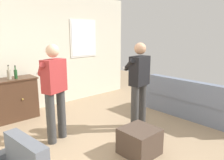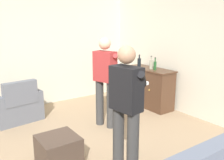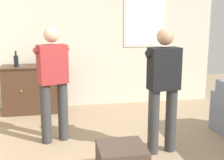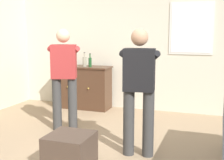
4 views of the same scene
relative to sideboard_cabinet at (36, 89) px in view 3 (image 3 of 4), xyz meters
name	(u,v)px [view 3 (image 3 of 4)]	position (x,y,z in m)	size (l,w,h in m)	color
wall_back_with_window	(89,36)	(1.06, 0.36, 0.95)	(5.20, 0.15, 2.80)	beige
sideboard_cabinet	(36,89)	(0.00, 0.00, 0.00)	(1.22, 0.49, 0.91)	#472D1E
bottle_wine_green	(38,60)	(0.07, -0.04, 0.56)	(0.08, 0.08, 0.30)	gray
bottle_liquor_amber	(45,60)	(0.20, -0.05, 0.56)	(0.07, 0.07, 0.28)	#1E4C23
bottle_spirits_clear	(16,61)	(-0.31, -0.06, 0.56)	(0.08, 0.08, 0.29)	black
person_standing_left	(53,79)	(0.35, -1.46, 0.48)	(0.53, 0.52, 1.68)	#383838
person_standing_right	(163,85)	(1.78, -2.10, 0.48)	(0.55, 0.50, 1.68)	#383838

